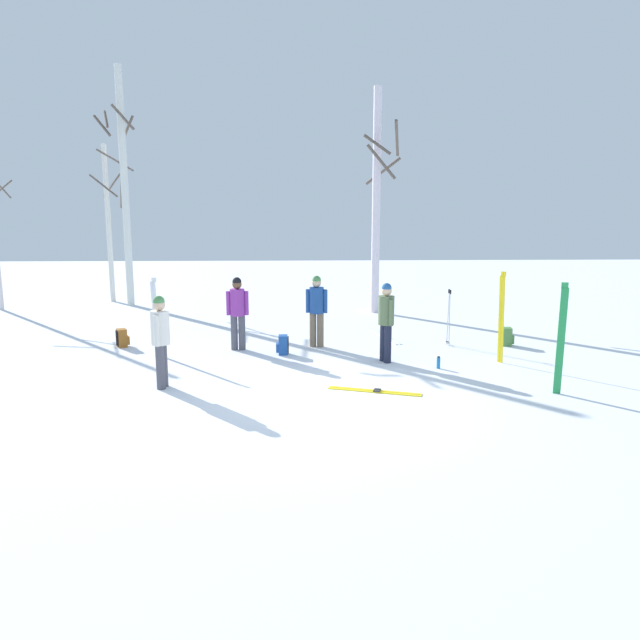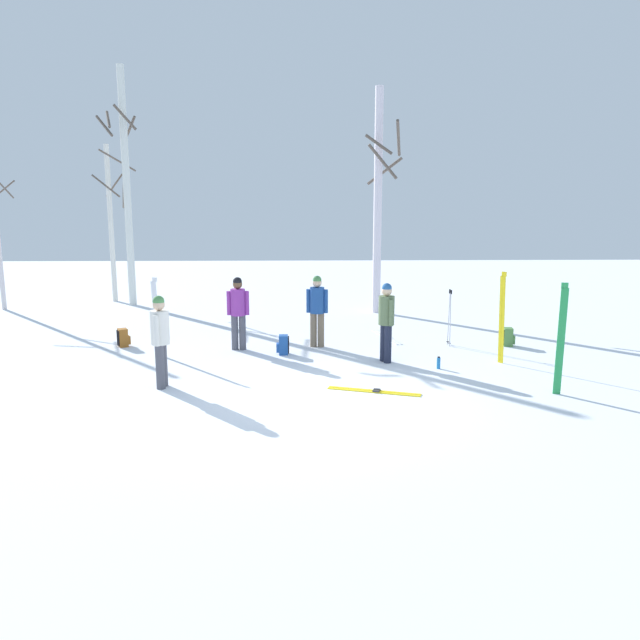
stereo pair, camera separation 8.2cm
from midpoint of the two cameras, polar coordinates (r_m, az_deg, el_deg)
The scene contains 18 objects.
ground_plane at distance 10.46m, azimuth -0.96°, elevation -7.65°, with size 60.00×60.00×0.00m, color white.
person_0 at distance 14.16m, azimuth -7.58°, elevation 1.08°, with size 0.52×0.34×1.72m.
person_1 at distance 11.37m, azimuth -14.67°, elevation -1.42°, with size 0.34×0.52×1.72m.
person_2 at distance 14.35m, azimuth -0.11°, elevation 1.29°, with size 0.51×0.34×1.72m.
person_3 at distance 12.96m, azimuth 6.46°, elevation 0.26°, with size 0.34×0.49×1.72m.
ski_pair_planted_0 at distance 11.42m, azimuth 22.00°, elevation -1.72°, with size 0.15×0.05×2.00m.
ski_pair_planted_1 at distance 13.40m, azimuth 16.97°, elevation 0.18°, with size 0.11×0.16×1.97m.
ski_pair_planted_2 at distance 13.97m, azimuth -15.05°, elevation 0.27°, with size 0.20×0.09×1.77m.
ski_pair_lying_0 at distance 15.69m, azimuth 6.49°, elevation -1.61°, with size 0.54×1.85×0.05m.
ski_pair_lying_1 at distance 11.01m, azimuth 5.34°, elevation -6.71°, with size 1.67×0.71×0.05m.
ski_poles_0 at distance 14.88m, azimuth 12.30°, elevation 0.40°, with size 0.07×0.25×1.36m.
backpack_0 at distance 15.29m, azimuth 17.50°, elevation -1.55°, with size 0.31×0.29×0.44m.
backpack_1 at distance 13.75m, azimuth -3.34°, elevation -2.38°, with size 0.29×0.26×0.44m.
backpack_2 at distance 15.23m, azimuth -17.94°, elevation -1.62°, with size 0.34×0.32×0.44m.
water_bottle_0 at distance 12.75m, azimuth 11.32°, elevation -4.00°, with size 0.07×0.07×0.26m.
birch_tree_1 at distance 22.86m, azimuth -19.01°, elevation 8.94°, with size 1.40×1.65×5.51m.
birch_tree_2 at distance 21.75m, azimuth -17.74°, elevation 12.10°, with size 1.44×1.37×7.93m.
birch_tree_3 at distance 19.29m, azimuth 5.68°, elevation 11.34°, with size 1.28×1.56×6.96m.
Camera 2 is at (-0.11, -9.95, 3.21)m, focal length 33.87 mm.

